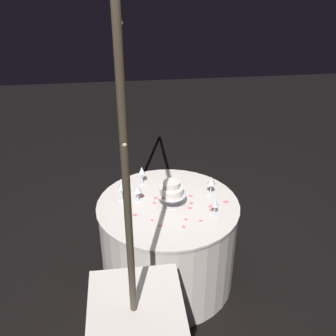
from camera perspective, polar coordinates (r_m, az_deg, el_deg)
ground_plane at (r=3.52m, az=0.00°, el=-15.65°), size 12.00×12.00×0.00m
decorative_arch at (r=2.66m, az=-6.76°, el=7.90°), size 2.09×0.05×2.35m
main_table at (r=3.26m, az=0.00°, el=-10.84°), size 1.10×1.10×0.77m
tiered_cake at (r=2.94m, az=0.52°, el=-3.25°), size 0.22×0.22×0.21m
wine_glass_0 at (r=2.87m, az=6.85°, el=-5.18°), size 0.06×0.06×0.14m
wine_glass_1 at (r=3.23m, az=-3.83°, el=-0.52°), size 0.06×0.06×0.16m
wine_glass_2 at (r=3.10m, az=6.31°, el=-1.96°), size 0.07×0.07×0.16m
wine_glass_3 at (r=3.02m, az=-4.45°, el=-3.14°), size 0.07×0.07×0.14m
wine_glass_4 at (r=3.04m, az=-6.84°, el=-2.67°), size 0.06×0.06×0.17m
rose_petal_0 at (r=2.80m, az=2.32°, el=-8.57°), size 0.04×0.03×0.00m
rose_petal_1 at (r=2.81m, az=-1.08°, el=-8.41°), size 0.04×0.04×0.00m
rose_petal_2 at (r=2.86m, az=-2.36°, el=-7.61°), size 0.03×0.03×0.00m
rose_petal_3 at (r=3.10m, az=-1.79°, el=-4.41°), size 0.04×0.03×0.00m
rose_petal_4 at (r=2.92m, az=-4.83°, el=-6.83°), size 0.03×0.04×0.00m
rose_petal_5 at (r=2.87m, az=2.63°, el=-7.48°), size 0.04×0.03×0.00m
rose_petal_6 at (r=3.08m, az=8.29°, el=-4.92°), size 0.04×0.05×0.00m
rose_petal_7 at (r=3.13m, az=-3.74°, el=-4.09°), size 0.03×0.04×0.00m
rose_petal_8 at (r=3.04m, az=-2.03°, el=-5.10°), size 0.04×0.04×0.00m
rose_petal_9 at (r=2.99m, az=3.20°, el=-5.84°), size 0.03×0.04×0.00m
rose_petal_10 at (r=3.22m, az=1.06°, el=-3.01°), size 0.04×0.04×0.00m
rose_petal_11 at (r=3.09m, az=8.52°, el=-4.90°), size 0.04×0.04×0.00m
rose_petal_12 at (r=3.14m, az=-1.04°, el=-3.92°), size 0.03×0.03×0.00m
rose_petal_13 at (r=3.02m, az=6.19°, el=-5.59°), size 0.05×0.04×0.00m
rose_petal_14 at (r=3.13m, az=0.54°, el=-4.05°), size 0.04×0.04×0.00m
rose_petal_15 at (r=3.12m, az=-1.31°, el=-4.14°), size 0.03×0.03×0.00m
rose_petal_16 at (r=2.98m, az=6.20°, el=-6.10°), size 0.03×0.03×0.00m
rose_petal_17 at (r=2.86m, az=4.82°, el=-7.65°), size 0.02×0.03×0.00m
rose_petal_18 at (r=3.04m, az=3.39°, el=-5.14°), size 0.04×0.05×0.00m
rose_petal_19 at (r=3.13m, az=3.32°, el=-4.08°), size 0.04×0.04×0.00m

